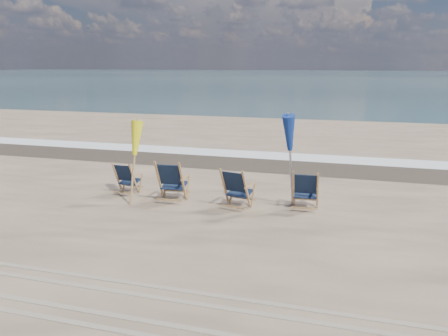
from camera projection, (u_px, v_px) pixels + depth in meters
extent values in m
plane|color=#38575D|center=(341.00, 76.00, 128.62)|extent=(400.00, 400.00, 0.00)
cube|color=silver|center=(268.00, 155.00, 16.69)|extent=(200.00, 1.40, 0.01)
cube|color=#42362A|center=(260.00, 164.00, 15.29)|extent=(200.00, 2.60, 0.00)
cylinder|color=#A17848|center=(133.00, 163.00, 10.77)|extent=(0.06, 0.06, 2.06)
cone|color=yellow|center=(132.00, 140.00, 10.64)|extent=(0.30, 0.30, 0.85)
cylinder|color=#A5A5AD|center=(291.00, 161.00, 10.28)|extent=(0.06, 0.06, 2.35)
cone|color=navy|center=(292.00, 132.00, 10.12)|extent=(0.30, 0.30, 0.85)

